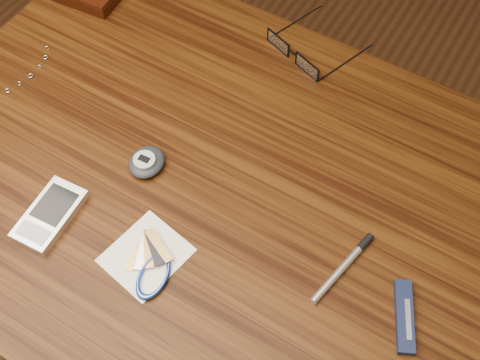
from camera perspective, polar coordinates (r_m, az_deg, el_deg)
The scene contains 8 objects.
ground at distance 1.57m, azimuth -1.00°, elevation -15.00°, with size 3.80×3.80×0.00m, color #472814.
desk at distance 0.96m, azimuth -1.57°, elevation -3.76°, with size 1.00×0.70×0.75m.
eyeglasses at distance 1.02m, azimuth 5.32°, elevation 11.92°, with size 0.16×0.16×0.03m.
pda_phone at distance 0.88m, azimuth -17.58°, elevation -3.15°, with size 0.07×0.11×0.02m.
pedometer at distance 0.90m, azimuth -8.86°, elevation 1.69°, with size 0.06×0.06×0.02m.
notepad_keys at distance 0.82m, azimuth -8.51°, elevation -7.93°, with size 0.12×0.12×0.01m.
pocket_knife at distance 0.81m, azimuth 15.32°, elevation -12.39°, with size 0.06×0.10×0.01m.
silver_pen at distance 0.83m, azimuth 10.15°, elevation -7.70°, with size 0.04×0.13×0.01m.
Camera 1 is at (0.26, -0.37, 1.50)m, focal length 45.00 mm.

